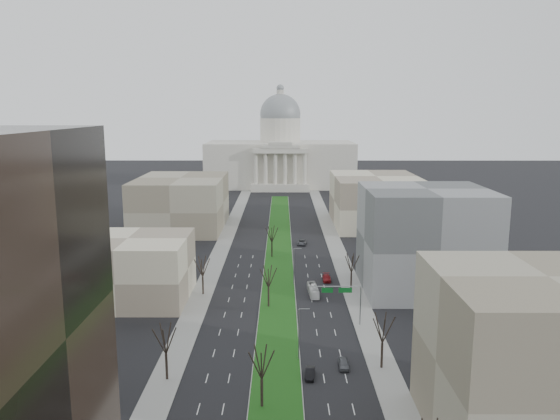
{
  "coord_description": "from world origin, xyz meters",
  "views": [
    {
      "loc": [
        0.8,
        -31.28,
        41.87
      ],
      "look_at": [
        0.35,
        113.88,
        14.95
      ],
      "focal_mm": 35.0,
      "sensor_mm": 36.0,
      "label": 1
    }
  ],
  "objects_px": {
    "car_red": "(327,278)",
    "box_van": "(313,290)",
    "car_black": "(310,373)",
    "car_grey_far": "(302,242)",
    "car_grey_near": "(344,364)"
  },
  "relations": [
    {
      "from": "car_grey_far",
      "to": "box_van",
      "type": "bearing_deg",
      "value": -82.03
    },
    {
      "from": "car_grey_near",
      "to": "car_red",
      "type": "height_order",
      "value": "car_red"
    },
    {
      "from": "car_grey_near",
      "to": "box_van",
      "type": "xyz_separation_m",
      "value": [
        -3.0,
        35.53,
        0.43
      ]
    },
    {
      "from": "car_grey_far",
      "to": "car_grey_near",
      "type": "bearing_deg",
      "value": -80.38
    },
    {
      "from": "car_grey_far",
      "to": "box_van",
      "type": "relative_size",
      "value": 0.68
    },
    {
      "from": "car_black",
      "to": "car_red",
      "type": "height_order",
      "value": "car_red"
    },
    {
      "from": "car_black",
      "to": "car_grey_far",
      "type": "xyz_separation_m",
      "value": [
        1.89,
        85.89,
        0.09
      ]
    },
    {
      "from": "car_grey_near",
      "to": "box_van",
      "type": "distance_m",
      "value": 35.66
    },
    {
      "from": "car_red",
      "to": "car_grey_far",
      "type": "distance_m",
      "value": 36.91
    },
    {
      "from": "car_grey_near",
      "to": "car_black",
      "type": "height_order",
      "value": "car_grey_near"
    },
    {
      "from": "car_red",
      "to": "box_van",
      "type": "bearing_deg",
      "value": -109.31
    },
    {
      "from": "car_black",
      "to": "car_grey_far",
      "type": "distance_m",
      "value": 85.91
    },
    {
      "from": "car_red",
      "to": "car_black",
      "type": "bearing_deg",
      "value": -96.47
    },
    {
      "from": "car_grey_near",
      "to": "car_red",
      "type": "relative_size",
      "value": 0.84
    },
    {
      "from": "box_van",
      "to": "car_black",
      "type": "bearing_deg",
      "value": -97.62
    }
  ]
}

